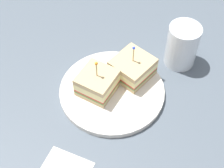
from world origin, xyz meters
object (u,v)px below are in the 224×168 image
plate (112,91)px  sandwich_half_back (132,68)px  drink_glass (181,46)px  sandwich_half_front (97,83)px

plate → sandwich_half_back: 7.35cm
sandwich_half_back → drink_glass: size_ratio=0.97×
sandwich_half_back → drink_glass: drink_glass is taller
sandwich_half_back → drink_glass: (1.00, 13.49, 1.00)cm
sandwich_half_front → sandwich_half_back: (0.24, 9.44, -0.14)cm
sandwich_half_back → sandwich_half_front: bearing=-91.4°
sandwich_half_front → sandwich_half_back: 9.45cm
sandwich_half_front → drink_glass: bearing=86.9°
sandwich_half_front → drink_glass: 22.99cm
plate → drink_glass: bearing=91.0°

